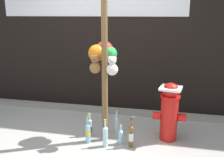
# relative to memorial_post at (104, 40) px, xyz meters

# --- Properties ---
(ground_plane) EXTENTS (14.00, 14.00, 0.00)m
(ground_plane) POSITION_rel_memorial_post_xyz_m (-0.22, -0.37, -1.40)
(ground_plane) COLOR #9E9B93
(building_wall) EXTENTS (10.00, 0.21, 3.60)m
(building_wall) POSITION_rel_memorial_post_xyz_m (-0.22, 1.29, 0.40)
(building_wall) COLOR black
(building_wall) RESTS_ON ground_plane
(curb_strip) EXTENTS (8.00, 0.12, 0.08)m
(curb_strip) POSITION_rel_memorial_post_xyz_m (-0.22, 0.91, -1.36)
(curb_strip) COLOR gray
(curb_strip) RESTS_ON ground_plane
(memorial_post) EXTENTS (0.50, 0.46, 2.49)m
(memorial_post) POSITION_rel_memorial_post_xyz_m (0.00, 0.00, 0.00)
(memorial_post) COLOR brown
(memorial_post) RESTS_ON ground_plane
(fire_hydrant) EXTENTS (0.45, 0.33, 0.83)m
(fire_hydrant) POSITION_rel_memorial_post_xyz_m (0.90, 0.14, -0.96)
(fire_hydrant) COLOR red
(fire_hydrant) RESTS_ON ground_plane
(bottle_0) EXTENTS (0.06, 0.06, 0.42)m
(bottle_0) POSITION_rel_memorial_post_xyz_m (0.42, -0.19, -1.24)
(bottle_0) COLOR brown
(bottle_0) RESTS_ON ground_plane
(bottle_1) EXTENTS (0.07, 0.07, 0.40)m
(bottle_1) POSITION_rel_memorial_post_xyz_m (-0.18, -0.20, -1.24)
(bottle_1) COLOR #93CCE0
(bottle_1) RESTS_ON ground_plane
(bottle_2) EXTENTS (0.07, 0.07, 0.39)m
(bottle_2) POSITION_rel_memorial_post_xyz_m (0.08, -0.25, -1.24)
(bottle_2) COLOR #B2DBEA
(bottle_2) RESTS_ON ground_plane
(bottle_3) EXTENTS (0.07, 0.07, 0.36)m
(bottle_3) POSITION_rel_memorial_post_xyz_m (0.15, 0.17, -1.25)
(bottle_3) COLOR #B2DBEA
(bottle_3) RESTS_ON ground_plane
(bottle_4) EXTENTS (0.06, 0.06, 0.28)m
(bottle_4) POSITION_rel_memorial_post_xyz_m (0.27, -0.15, -1.28)
(bottle_4) COLOR #93CCE0
(bottle_4) RESTS_ON ground_plane
(bottle_5) EXTENTS (0.07, 0.07, 0.35)m
(bottle_5) POSITION_rel_memorial_post_xyz_m (-0.22, -0.00, -1.26)
(bottle_5) COLOR #B2DBEA
(bottle_5) RESTS_ON ground_plane
(litter_0) EXTENTS (0.14, 0.13, 0.01)m
(litter_0) POSITION_rel_memorial_post_xyz_m (0.74, 0.30, -1.39)
(litter_0) COLOR tan
(litter_0) RESTS_ON ground_plane
(litter_2) EXTENTS (0.12, 0.16, 0.01)m
(litter_2) POSITION_rel_memorial_post_xyz_m (0.32, 0.82, -1.39)
(litter_2) COLOR silver
(litter_2) RESTS_ON ground_plane
(litter_3) EXTENTS (0.17, 0.18, 0.01)m
(litter_3) POSITION_rel_memorial_post_xyz_m (-0.68, 0.62, -1.39)
(litter_3) COLOR #8C99B2
(litter_3) RESTS_ON ground_plane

